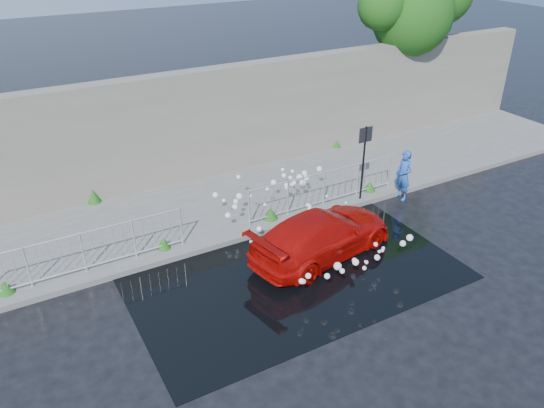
{
  "coord_description": "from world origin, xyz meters",
  "views": [
    {
      "loc": [
        -5.24,
        -8.16,
        7.81
      ],
      "look_at": [
        0.9,
        2.77,
        1.0
      ],
      "focal_mm": 35.0,
      "sensor_mm": 36.0,
      "label": 1
    }
  ],
  "objects": [
    {
      "name": "puddle",
      "position": [
        0.5,
        1.0,
        0.01
      ],
      "size": [
        8.0,
        5.0,
        0.01
      ],
      "primitive_type": "cube",
      "color": "black",
      "rests_on": "ground"
    },
    {
      "name": "person",
      "position": [
        5.53,
        2.72,
        0.8
      ],
      "size": [
        0.4,
        0.6,
        1.59
      ],
      "primitive_type": "imported",
      "rotation": [
        0.0,
        0.0,
        -1.53
      ],
      "color": "#2251AD",
      "rests_on": "ground"
    },
    {
      "name": "curb",
      "position": [
        0.0,
        3.0,
        0.08
      ],
      "size": [
        30.0,
        0.25,
        0.16
      ],
      "primitive_type": "cube",
      "color": "#5C5C58",
      "rests_on": "ground"
    },
    {
      "name": "tree",
      "position": [
        9.69,
        7.41,
        4.76
      ],
      "size": [
        4.99,
        3.1,
        6.31
      ],
      "color": "#332114",
      "rests_on": "ground"
    },
    {
      "name": "ground",
      "position": [
        0.0,
        0.0,
        0.0
      ],
      "size": [
        90.0,
        90.0,
        0.0
      ],
      "primitive_type": "plane",
      "color": "black",
      "rests_on": "ground"
    },
    {
      "name": "pavement",
      "position": [
        0.0,
        5.0,
        0.07
      ],
      "size": [
        30.0,
        4.0,
        0.15
      ],
      "primitive_type": "cube",
      "color": "#5C5C58",
      "rests_on": "ground"
    },
    {
      "name": "water_spray",
      "position": [
        1.62,
        2.34,
        0.72
      ],
      "size": [
        3.68,
        5.55,
        1.1
      ],
      "color": "white",
      "rests_on": "ground"
    },
    {
      "name": "railing_right",
      "position": [
        3.0,
        3.35,
        0.74
      ],
      "size": [
        5.05,
        0.05,
        1.1
      ],
      "color": "silver",
      "rests_on": "pavement"
    },
    {
      "name": "railing_left",
      "position": [
        -4.0,
        3.35,
        0.74
      ],
      "size": [
        5.05,
        0.05,
        1.1
      ],
      "color": "silver",
      "rests_on": "pavement"
    },
    {
      "name": "sign_post",
      "position": [
        4.2,
        3.1,
        1.72
      ],
      "size": [
        0.45,
        0.06,
        2.5
      ],
      "color": "black",
      "rests_on": "ground"
    },
    {
      "name": "red_car",
      "position": [
        1.58,
        1.35,
        0.6
      ],
      "size": [
        4.38,
        2.44,
        1.2
      ],
      "primitive_type": "imported",
      "rotation": [
        0.0,
        0.0,
        1.76
      ],
      "color": "#AF0A07",
      "rests_on": "ground"
    },
    {
      "name": "weeds",
      "position": [
        -0.32,
        4.57,
        0.33
      ],
      "size": [
        12.17,
        3.93,
        0.42
      ],
      "color": "#1B4211",
      "rests_on": "pavement"
    },
    {
      "name": "retaining_wall",
      "position": [
        0.0,
        7.2,
        1.9
      ],
      "size": [
        30.0,
        0.6,
        3.5
      ],
      "primitive_type": "cube",
      "color": "#6B675A",
      "rests_on": "pavement"
    }
  ]
}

